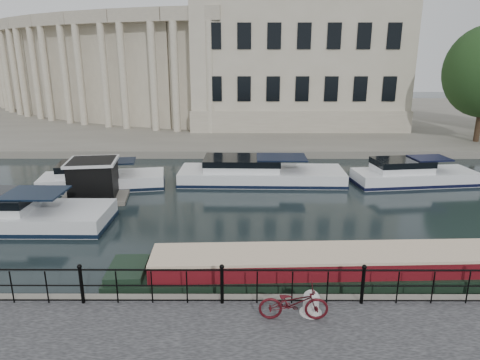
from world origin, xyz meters
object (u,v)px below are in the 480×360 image
object	(u,v)px
narrowboat	(328,274)
harbour_hut	(94,182)
mooring_bollard	(311,303)
bicycle	(294,303)

from	to	relation	value
narrowboat	harbour_hut	size ratio (longest dim) A/B	3.88
narrowboat	mooring_bollard	bearing A→B (deg)	-113.65
mooring_bollard	bicycle	bearing A→B (deg)	-152.55
bicycle	mooring_bollard	xyz separation A→B (m)	(0.52, 0.27, -0.17)
mooring_bollard	narrowboat	distance (m)	2.76
mooring_bollard	narrowboat	size ratio (longest dim) A/B	0.05
mooring_bollard	narrowboat	xyz separation A→B (m)	(0.99, 2.52, -0.51)
mooring_bollard	harbour_hut	world-z (taller)	harbour_hut
narrowboat	harbour_hut	world-z (taller)	harbour_hut
mooring_bollard	harbour_hut	distance (m)	15.06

